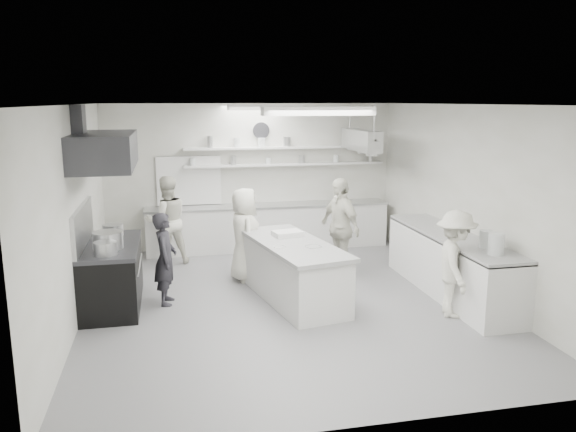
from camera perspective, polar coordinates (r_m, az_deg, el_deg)
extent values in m
cube|color=gray|center=(8.84, -0.19, -8.69)|extent=(6.00, 7.00, 0.02)
cube|color=white|center=(8.29, -0.21, 11.29)|extent=(6.00, 7.00, 0.02)
cube|color=silver|center=(11.84, -3.70, 4.03)|extent=(6.00, 0.04, 3.00)
cube|color=silver|center=(5.16, 7.87, -6.08)|extent=(6.00, 0.04, 3.00)
cube|color=silver|center=(8.36, -20.76, 0.12)|extent=(0.04, 7.00, 3.00)
cube|color=silver|center=(9.50, 17.80, 1.62)|extent=(0.04, 7.00, 3.00)
cube|color=black|center=(8.95, -17.36, -5.88)|extent=(0.80, 1.80, 0.90)
cube|color=#343439|center=(8.59, -18.13, 6.32)|extent=(0.85, 2.00, 0.50)
cube|color=white|center=(11.78, -1.97, -1.13)|extent=(5.00, 0.60, 0.92)
cube|color=white|center=(11.80, -0.24, 5.26)|extent=(4.20, 0.26, 0.04)
cube|color=white|center=(11.77, -0.24, 6.95)|extent=(4.20, 0.26, 0.04)
cube|color=black|center=(11.71, -9.99, 3.55)|extent=(1.30, 0.04, 1.00)
cylinder|color=white|center=(11.74, -2.75, 8.64)|extent=(0.32, 0.05, 0.32)
cube|color=white|center=(9.39, 16.15, -4.85)|extent=(0.74, 3.30, 0.94)
cube|color=#B4B5B7|center=(11.17, 7.39, 7.63)|extent=(0.30, 1.60, 0.40)
cube|color=white|center=(6.54, 3.09, 10.57)|extent=(1.30, 0.25, 0.10)
cube|color=white|center=(10.06, -2.36, 10.94)|extent=(1.30, 0.25, 0.10)
cube|color=white|center=(8.82, 0.49, -5.70)|extent=(1.33, 2.48, 0.87)
cylinder|color=#B4B5B7|center=(8.54, -17.75, -2.49)|extent=(0.43, 0.43, 0.29)
imported|color=#28272D|center=(8.74, -12.32, -4.24)|extent=(0.39, 0.55, 1.42)
imported|color=silver|center=(10.84, -12.16, -0.44)|extent=(0.94, 0.81, 1.68)
imported|color=silver|center=(9.67, -4.43, -1.90)|extent=(0.59, 0.83, 1.61)
imported|color=silver|center=(9.91, 5.25, -1.14)|extent=(0.73, 1.11, 1.75)
imported|color=silver|center=(8.39, 16.55, -4.65)|extent=(0.86, 1.13, 1.55)
imported|color=#B4B5B7|center=(8.44, 2.57, -3.25)|extent=(0.30, 0.30, 0.06)
imported|color=white|center=(8.40, -0.82, -3.31)|extent=(0.23, 0.23, 0.06)
imported|color=white|center=(8.78, 19.51, -2.83)|extent=(0.29, 0.29, 0.05)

